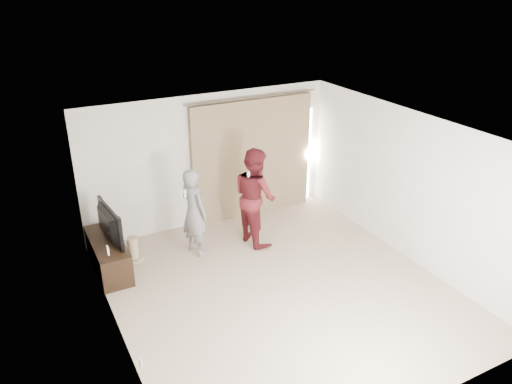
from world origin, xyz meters
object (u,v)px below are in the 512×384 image
(tv_console, at_px, (108,255))
(person_woman, at_px, (255,196))
(person_man, at_px, (194,212))
(tv, at_px, (104,225))

(tv_console, xyz_separation_m, person_woman, (2.65, -0.26, 0.64))
(tv_console, bearing_deg, person_woman, -5.54)
(tv_console, relative_size, person_man, 0.89)
(person_man, bearing_deg, person_woman, -5.78)
(person_man, bearing_deg, tv_console, 174.64)
(tv, distance_m, person_woman, 2.67)
(tv_console, xyz_separation_m, tv, (0.00, 0.00, 0.58))
(tv_console, relative_size, person_woman, 0.78)
(tv, bearing_deg, person_man, -101.20)
(tv_console, distance_m, person_woman, 2.74)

